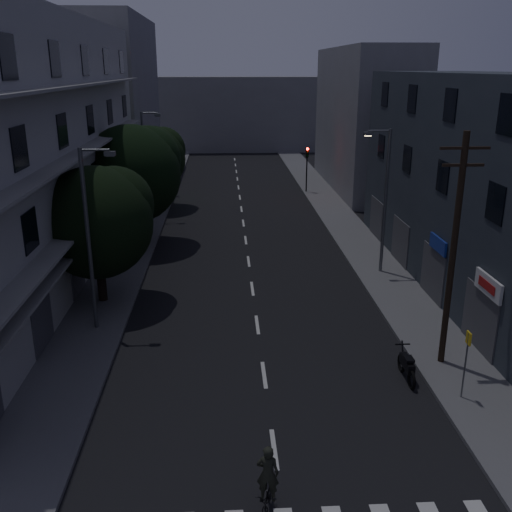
{
  "coord_description": "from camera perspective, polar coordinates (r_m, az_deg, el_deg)",
  "views": [
    {
      "loc": [
        -1.41,
        -12.81,
        11.26
      ],
      "look_at": [
        0.0,
        12.0,
        3.0
      ],
      "focal_mm": 40.0,
      "sensor_mm": 36.0,
      "label": 1
    }
  ],
  "objects": [
    {
      "name": "building_far_left",
      "position": [
        61.81,
        -13.57,
        14.87
      ],
      "size": [
        6.0,
        20.0,
        16.0
      ],
      "primitive_type": "cube",
      "color": "slate",
      "rests_on": "ground"
    },
    {
      "name": "traffic_signal_far_left",
      "position": [
        53.1,
        -8.75,
        9.33
      ],
      "size": [
        0.28,
        0.37,
        4.1
      ],
      "color": "black",
      "rests_on": "sidewalk_left"
    },
    {
      "name": "tree_far",
      "position": [
        47.9,
        -10.26,
        9.75
      ],
      "size": [
        5.37,
        5.37,
        6.64
      ],
      "color": "black",
      "rests_on": "sidewalk_left"
    },
    {
      "name": "cyclist",
      "position": [
        16.17,
        1.17,
        -22.4
      ],
      "size": [
        0.85,
        1.7,
        2.06
      ],
      "rotation": [
        0.0,
        0.0,
        -0.18
      ],
      "color": "black",
      "rests_on": "ground"
    },
    {
      "name": "building_far_right",
      "position": [
        56.63,
        10.75,
        13.25
      ],
      "size": [
        6.0,
        20.0,
        13.0
      ],
      "primitive_type": "cube",
      "color": "slate",
      "rests_on": "ground"
    },
    {
      "name": "building_right",
      "position": [
        30.52,
        23.01,
        6.04
      ],
      "size": [
        6.19,
        28.0,
        11.0
      ],
      "color": "#2A313A",
      "rests_on": "ground"
    },
    {
      "name": "building_left",
      "position": [
        32.85,
        -22.31,
        9.57
      ],
      "size": [
        7.0,
        36.0,
        14.0
      ],
      "color": "#A7A6A2",
      "rests_on": "ground"
    },
    {
      "name": "tree_near",
      "position": [
        28.44,
        -15.59,
        3.67
      ],
      "size": [
        5.46,
        5.46,
        6.74
      ],
      "color": "black",
      "rests_on": "sidewalk_left"
    },
    {
      "name": "ground",
      "position": [
        39.47,
        -1.07,
        1.81
      ],
      "size": [
        160.0,
        160.0,
        0.0
      ],
      "primitive_type": "plane",
      "color": "black",
      "rests_on": "ground"
    },
    {
      "name": "street_lamp_right",
      "position": [
        32.21,
        12.65,
        6.01
      ],
      "size": [
        1.51,
        0.25,
        8.0
      ],
      "color": "slate",
      "rests_on": "sidewalk_right"
    },
    {
      "name": "street_lamp_left_near",
      "position": [
        25.26,
        -16.23,
        2.35
      ],
      "size": [
        1.51,
        0.25,
        8.0
      ],
      "color": "#54585B",
      "rests_on": "sidewalk_left"
    },
    {
      "name": "lane_markings",
      "position": [
        45.5,
        -1.38,
        4.06
      ],
      "size": [
        0.15,
        60.5,
        0.01
      ],
      "color": "beige",
      "rests_on": "ground"
    },
    {
      "name": "sidewalk_right",
      "position": [
        40.42,
        9.62,
        2.06
      ],
      "size": [
        3.0,
        90.0,
        0.15
      ],
      "primitive_type": "cube",
      "color": "#565659",
      "rests_on": "ground"
    },
    {
      "name": "motorcycle",
      "position": [
        22.62,
        14.84,
        -10.66
      ],
      "size": [
        0.58,
        2.01,
        1.29
      ],
      "rotation": [
        0.0,
        0.0,
        -0.0
      ],
      "color": "black",
      "rests_on": "ground"
    },
    {
      "name": "bus_stop_sign",
      "position": [
        21.21,
        20.33,
        -9.07
      ],
      "size": [
        0.06,
        0.35,
        2.52
      ],
      "color": "#595B60",
      "rests_on": "sidewalk_right"
    },
    {
      "name": "building_far_end",
      "position": [
        83.06,
        -2.33,
        14.05
      ],
      "size": [
        24.0,
        8.0,
        10.0
      ],
      "primitive_type": "cube",
      "color": "slate",
      "rests_on": "ground"
    },
    {
      "name": "sidewalk_left",
      "position": [
        39.9,
        -11.9,
        1.7
      ],
      "size": [
        3.0,
        90.0,
        0.15
      ],
      "primitive_type": "cube",
      "color": "#565659",
      "rests_on": "ground"
    },
    {
      "name": "street_lamp_left_far",
      "position": [
        44.41,
        -10.98,
        9.43
      ],
      "size": [
        1.51,
        0.25,
        8.0
      ],
      "color": "slate",
      "rests_on": "sidewalk_left"
    },
    {
      "name": "utility_pole",
      "position": [
        22.42,
        19.16,
        0.78
      ],
      "size": [
        1.8,
        0.24,
        9.0
      ],
      "color": "black",
      "rests_on": "sidewalk_right"
    },
    {
      "name": "tree_mid",
      "position": [
        37.58,
        -12.26,
        8.37
      ],
      "size": [
        6.29,
        6.29,
        7.75
      ],
      "color": "black",
      "rests_on": "sidewalk_left"
    },
    {
      "name": "traffic_signal_far_right",
      "position": [
        53.5,
        5.12,
        9.54
      ],
      "size": [
        0.28,
        0.37,
        4.1
      ],
      "color": "black",
      "rests_on": "sidewalk_right"
    }
  ]
}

